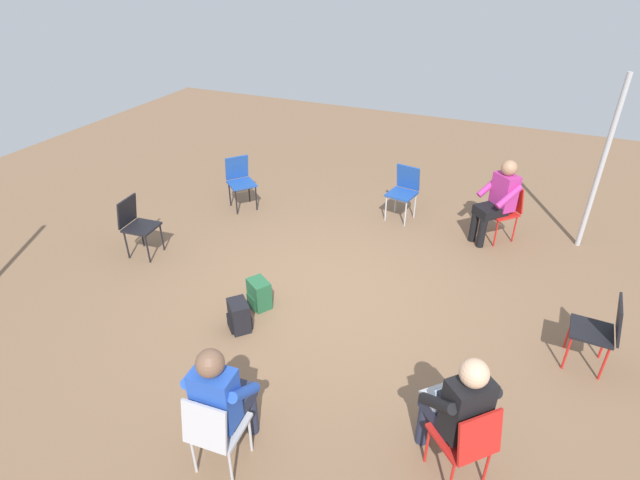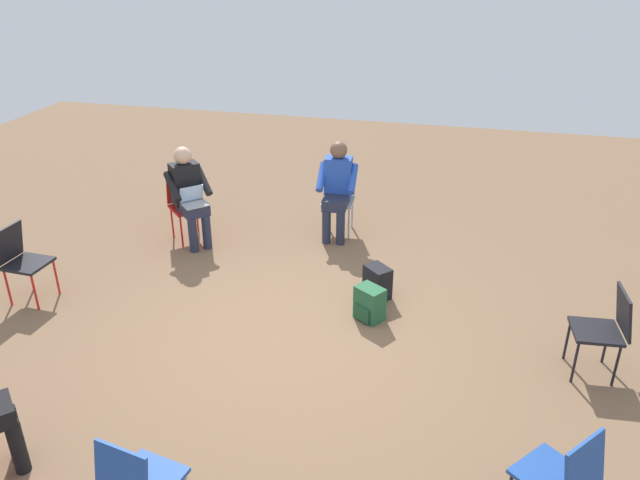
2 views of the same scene
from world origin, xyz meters
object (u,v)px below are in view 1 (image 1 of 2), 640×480
at_px(chair_south, 214,428).
at_px(person_with_laptop, 458,405).
at_px(chair_east, 601,329).
at_px(chair_north, 404,189).
at_px(chair_northwest, 240,179).
at_px(person_in_magenta, 498,198).
at_px(person_in_blue, 222,395).
at_px(chair_southeast, 467,439).
at_px(backpack_near_laptop_user, 239,317).
at_px(backpack_by_empty_chair, 259,295).
at_px(chair_northeast, 505,208).
at_px(chair_west, 136,223).

relative_size(chair_south, person_with_laptop, 0.69).
distance_m(chair_east, chair_north, 3.62).
xyz_separation_m(chair_south, chair_northwest, (-2.37, 4.29, 0.00)).
distance_m(chair_northwest, person_in_magenta, 4.00).
height_order(chair_north, chair_northwest, same).
height_order(person_in_magenta, person_in_blue, same).
height_order(chair_east, chair_southeast, same).
distance_m(person_in_blue, backpack_near_laptop_user, 1.71).
xyz_separation_m(chair_southeast, backpack_near_laptop_user, (-2.63, 0.90, -0.34)).
bearing_deg(chair_southeast, person_in_magenta, 48.13).
bearing_deg(chair_south, backpack_near_laptop_user, 112.39).
bearing_deg(chair_southeast, backpack_near_laptop_user, 115.56).
relative_size(chair_north, chair_south, 1.00).
height_order(chair_south, backpack_by_empty_chair, chair_south).
bearing_deg(chair_east, chair_south, 134.38).
bearing_deg(chair_northeast, person_in_blue, 113.60).
relative_size(chair_east, backpack_near_laptop_user, 2.36).
height_order(chair_east, chair_north, same).
relative_size(chair_northwest, backpack_near_laptop_user, 2.36).
distance_m(person_in_magenta, backpack_by_empty_chair, 3.66).
xyz_separation_m(chair_west, person_with_laptop, (4.63, -1.62, 0.20)).
bearing_deg(person_in_magenta, chair_west, 71.16).
distance_m(chair_northeast, backpack_by_empty_chair, 3.80).
bearing_deg(person_in_magenta, backpack_by_empty_chair, 92.74).
height_order(chair_east, chair_northwest, same).
bearing_deg(person_in_magenta, chair_north, 36.25).
height_order(person_with_laptop, backpack_by_empty_chair, person_with_laptop).
relative_size(chair_south, chair_northwest, 1.00).
xyz_separation_m(chair_east, chair_southeast, (-1.01, -1.84, 0.00)).
xyz_separation_m(chair_east, person_with_laptop, (-1.13, -1.72, 0.20)).
height_order(chair_east, person_in_magenta, person_in_magenta).
height_order(chair_south, chair_northeast, same).
xyz_separation_m(chair_northeast, backpack_by_empty_chair, (-2.48, -2.87, -0.34)).
distance_m(chair_north, person_in_magenta, 1.43).
distance_m(chair_west, backpack_near_laptop_user, 2.31).
xyz_separation_m(person_in_blue, backpack_near_laptop_user, (-0.77, 1.43, -0.54)).
xyz_separation_m(chair_south, person_in_magenta, (1.59, 4.79, 0.20)).
bearing_deg(person_with_laptop, chair_south, 159.77).
bearing_deg(person_in_magenta, chair_southeast, 137.10).
bearing_deg(chair_north, chair_south, 98.55).
relative_size(person_with_laptop, person_in_blue, 1.00).
xyz_separation_m(chair_northeast, chair_southeast, (0.15, -4.22, 0.00)).
height_order(chair_west, chair_northeast, same).
height_order(chair_west, person_in_magenta, person_in_magenta).
distance_m(chair_northwest, person_in_blue, 4.75).
relative_size(chair_northeast, person_with_laptop, 0.69).
xyz_separation_m(chair_west, backpack_near_laptop_user, (2.12, -0.84, -0.34)).
bearing_deg(chair_south, person_in_magenta, 68.06).
height_order(chair_southeast, backpack_by_empty_chair, chair_southeast).
bearing_deg(person_in_magenta, person_in_blue, 114.38).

